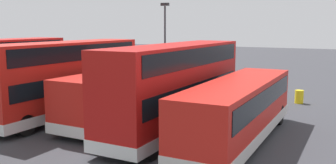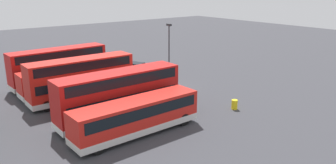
# 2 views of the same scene
# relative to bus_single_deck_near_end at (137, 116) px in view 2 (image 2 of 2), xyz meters

# --- Properties ---
(ground_plane) EXTENTS (140.00, 140.00, 0.00)m
(ground_plane) POSITION_rel_bus_single_deck_near_end_xyz_m (8.86, -10.23, -1.62)
(ground_plane) COLOR #38383D
(bus_single_deck_near_end) EXTENTS (2.82, 11.33, 2.95)m
(bus_single_deck_near_end) POSITION_rel_bus_single_deck_near_end_xyz_m (0.00, 0.00, 0.00)
(bus_single_deck_near_end) COLOR red
(bus_single_deck_near_end) RESTS_ON ground
(bus_double_decker_second) EXTENTS (2.64, 11.76, 4.55)m
(bus_double_decker_second) POSITION_rel_bus_single_deck_near_end_xyz_m (3.53, -0.43, 0.83)
(bus_double_decker_second) COLOR #B71411
(bus_double_decker_second) RESTS_ON ground
(bus_single_deck_third) EXTENTS (2.64, 10.47, 2.95)m
(bus_single_deck_third) POSITION_rel_bus_single_deck_near_end_xyz_m (7.07, -1.07, -0.00)
(bus_single_deck_third) COLOR red
(bus_single_deck_third) RESTS_ON ground
(bus_double_decker_fourth) EXTENTS (2.64, 11.29, 4.55)m
(bus_double_decker_fourth) POSITION_rel_bus_single_deck_near_end_xyz_m (10.84, -0.09, 0.83)
(bus_double_decker_fourth) COLOR red
(bus_double_decker_fourth) RESTS_ON ground
(bus_single_deck_fifth) EXTENTS (2.69, 11.39, 2.95)m
(bus_single_deck_fifth) POSITION_rel_bus_single_deck_near_end_xyz_m (14.10, -0.20, 0.00)
(bus_single_deck_fifth) COLOR red
(bus_single_deck_fifth) RESTS_ON ground
(bus_double_decker_sixth) EXTENTS (3.12, 11.74, 4.55)m
(bus_double_decker_sixth) POSITION_rel_bus_single_deck_near_end_xyz_m (17.82, -0.32, 0.83)
(bus_double_decker_sixth) COLOR #B71411
(bus_double_decker_sixth) RESTS_ON ground
(car_hatchback_silver) EXTENTS (4.59, 3.30, 1.43)m
(car_hatchback_silver) POSITION_rel_bus_single_deck_near_end_xyz_m (17.52, -10.79, -0.92)
(car_hatchback_silver) COLOR silver
(car_hatchback_silver) RESTS_ON ground
(lamp_post_tall) EXTENTS (0.70, 0.30, 7.42)m
(lamp_post_tall) POSITION_rel_bus_single_deck_near_end_xyz_m (10.23, -11.39, 2.76)
(lamp_post_tall) COLOR #38383D
(lamp_post_tall) RESTS_ON ground
(waste_bin_yellow) EXTENTS (0.60, 0.60, 0.95)m
(waste_bin_yellow) POSITION_rel_bus_single_deck_near_end_xyz_m (-1.05, -10.81, -1.15)
(waste_bin_yellow) COLOR yellow
(waste_bin_yellow) RESTS_ON ground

